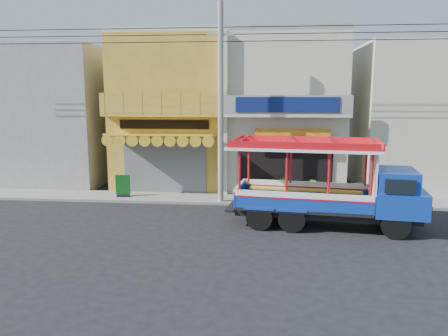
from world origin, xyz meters
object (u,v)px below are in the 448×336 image
object	(u,v)px
green_sign	(123,188)
potted_plant_b	(312,190)
utility_pole	(224,94)
potted_plant_c	(358,191)
potted_plant_a	(276,185)
songthaew_truck	(340,186)

from	to	relation	value
green_sign	potted_plant_b	size ratio (longest dim) A/B	1.10
utility_pole	potted_plant_c	distance (m)	7.66
potted_plant_b	potted_plant_c	xyz separation A→B (m)	(2.10, 0.21, -0.03)
potted_plant_c	utility_pole	bearing A→B (deg)	-70.78
potted_plant_a	potted_plant_b	bearing A→B (deg)	-59.79
potted_plant_a	potted_plant_b	size ratio (longest dim) A/B	1.09
songthaew_truck	potted_plant_c	bearing A→B (deg)	69.32
utility_pole	potted_plant_a	bearing A→B (deg)	29.42
green_sign	potted_plant_a	world-z (taller)	green_sign
utility_pole	potted_plant_c	size ratio (longest dim) A/B	30.73
utility_pole	green_sign	world-z (taller)	utility_pole
potted_plant_a	potted_plant_b	xyz separation A→B (m)	(1.66, -0.84, -0.04)
potted_plant_c	potted_plant_a	bearing A→B (deg)	-87.15
green_sign	songthaew_truck	bearing A→B (deg)	-21.25
utility_pole	potted_plant_a	distance (m)	5.20
potted_plant_b	potted_plant_c	distance (m)	2.11
green_sign	potted_plant_a	distance (m)	7.45
potted_plant_a	potted_plant_c	xyz separation A→B (m)	(3.76, -0.63, -0.07)
songthaew_truck	green_sign	bearing A→B (deg)	158.75
green_sign	potted_plant_b	distance (m)	9.05
potted_plant_b	potted_plant_c	world-z (taller)	potted_plant_b
green_sign	potted_plant_b	world-z (taller)	green_sign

